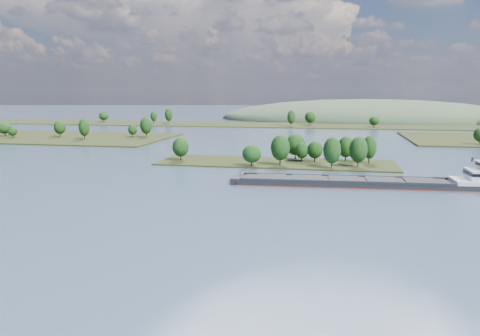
# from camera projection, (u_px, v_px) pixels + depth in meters

# --- Properties ---
(ground) EXTENTS (1800.00, 1800.00, 0.00)m
(ground) POSITION_uv_depth(u_px,v_px,m) (251.00, 193.00, 141.03)
(ground) COLOR #3E516C
(ground) RESTS_ON ground
(tree_island) EXTENTS (100.00, 31.45, 13.60)m
(tree_island) POSITION_uv_depth(u_px,v_px,m) (290.00, 155.00, 196.36)
(tree_island) COLOR black
(tree_island) RESTS_ON ground
(back_shoreline) EXTENTS (900.00, 60.00, 15.62)m
(back_shoreline) POSITION_uv_depth(u_px,v_px,m) (316.00, 125.00, 409.86)
(back_shoreline) COLOR black
(back_shoreline) RESTS_ON ground
(hill_west) EXTENTS (320.00, 160.00, 44.00)m
(hill_west) POSITION_uv_depth(u_px,v_px,m) (368.00, 120.00, 497.23)
(hill_west) COLOR #394B33
(hill_west) RESTS_ON ground
(cargo_barge) EXTENTS (89.93, 15.81, 12.10)m
(cargo_barge) POSITION_uv_depth(u_px,v_px,m) (388.00, 182.00, 151.23)
(cargo_barge) COLOR black
(cargo_barge) RESTS_ON ground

